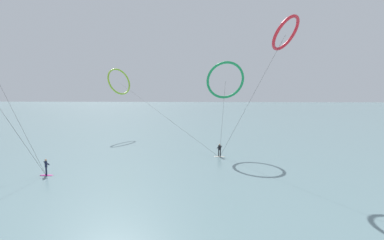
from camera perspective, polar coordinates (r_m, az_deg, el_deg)
name	(u,v)px	position (r m, az deg, el deg)	size (l,w,h in m)	color
sea_water	(203,113)	(108.42, 2.10, 1.35)	(400.00, 200.00, 0.08)	slate
surfer_ivory	(220,151)	(37.79, 5.42, -6.08)	(1.40, 0.72, 1.70)	silver
surfer_magenta	(46,168)	(33.02, -26.69, -8.45)	(1.40, 0.73, 1.70)	#CC288E
kite_emerald	(225,80)	(40.03, 6.58, 7.74)	(5.62, 4.65, 12.51)	#199351
kite_crimson	(286,33)	(31.58, 17.89, 15.90)	(8.25, 9.12, 15.98)	red
kite_lime	(119,82)	(56.44, -14.09, 7.33)	(20.23, 19.87, 12.73)	#8CC62D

